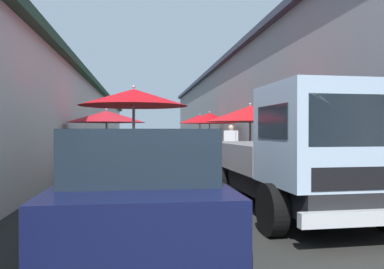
{
  "coord_description": "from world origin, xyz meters",
  "views": [
    {
      "loc": [
        -1.18,
        1.06,
        1.43
      ],
      "look_at": [
        12.22,
        -0.75,
        1.3
      ],
      "focal_mm": 35.68,
      "sensor_mm": 36.0,
      "label": 1
    }
  ],
  "objects_px": {
    "parked_scooter": "(102,170)",
    "fruit_stall_far_right": "(199,123)",
    "fruit_stall_near_right": "(107,127)",
    "hatchback_car": "(140,187)",
    "plastic_stool": "(139,157)",
    "fruit_stall_near_left": "(210,122)",
    "vendor_by_crates": "(231,142)",
    "fruit_stall_far_left": "(135,114)",
    "fruit_stall_mid_lane": "(249,123)",
    "delivery_truck": "(308,156)"
  },
  "relations": [
    {
      "from": "fruit_stall_far_left",
      "to": "fruit_stall_near_left",
      "type": "height_order",
      "value": "fruit_stall_far_left"
    },
    {
      "from": "fruit_stall_near_left",
      "to": "delivery_truck",
      "type": "relative_size",
      "value": 0.48
    },
    {
      "from": "fruit_stall_near_left",
      "to": "plastic_stool",
      "type": "height_order",
      "value": "fruit_stall_near_left"
    },
    {
      "from": "hatchback_car",
      "to": "parked_scooter",
      "type": "bearing_deg",
      "value": 10.75
    },
    {
      "from": "hatchback_car",
      "to": "fruit_stall_near_right",
      "type": "bearing_deg",
      "value": 8.12
    },
    {
      "from": "fruit_stall_mid_lane",
      "to": "fruit_stall_near_left",
      "type": "xyz_separation_m",
      "value": [
        6.89,
        -0.22,
        0.19
      ]
    },
    {
      "from": "fruit_stall_far_right",
      "to": "delivery_truck",
      "type": "height_order",
      "value": "fruit_stall_far_right"
    },
    {
      "from": "fruit_stall_mid_lane",
      "to": "fruit_stall_near_right",
      "type": "height_order",
      "value": "fruit_stall_mid_lane"
    },
    {
      "from": "fruit_stall_near_left",
      "to": "fruit_stall_far_right",
      "type": "bearing_deg",
      "value": -0.91
    },
    {
      "from": "hatchback_car",
      "to": "vendor_by_crates",
      "type": "height_order",
      "value": "vendor_by_crates"
    },
    {
      "from": "fruit_stall_mid_lane",
      "to": "fruit_stall_near_right",
      "type": "xyz_separation_m",
      "value": [
        1.99,
        3.84,
        -0.07
      ]
    },
    {
      "from": "fruit_stall_far_right",
      "to": "fruit_stall_far_left",
      "type": "bearing_deg",
      "value": 165.35
    },
    {
      "from": "fruit_stall_mid_lane",
      "to": "fruit_stall_near_right",
      "type": "relative_size",
      "value": 1.0
    },
    {
      "from": "parked_scooter",
      "to": "fruit_stall_near_right",
      "type": "bearing_deg",
      "value": 1.42
    },
    {
      "from": "fruit_stall_near_left",
      "to": "fruit_stall_mid_lane",
      "type": "bearing_deg",
      "value": 178.16
    },
    {
      "from": "fruit_stall_mid_lane",
      "to": "fruit_stall_near_left",
      "type": "bearing_deg",
      "value": -1.84
    },
    {
      "from": "fruit_stall_far_left",
      "to": "fruit_stall_near_left",
      "type": "distance_m",
      "value": 9.43
    },
    {
      "from": "plastic_stool",
      "to": "fruit_stall_far_left",
      "type": "bearing_deg",
      "value": 179.75
    },
    {
      "from": "fruit_stall_far_right",
      "to": "hatchback_car",
      "type": "bearing_deg",
      "value": 168.49
    },
    {
      "from": "fruit_stall_far_right",
      "to": "fruit_stall_far_left",
      "type": "relative_size",
      "value": 1.0
    },
    {
      "from": "hatchback_car",
      "to": "parked_scooter",
      "type": "relative_size",
      "value": 2.31
    },
    {
      "from": "fruit_stall_near_left",
      "to": "delivery_truck",
      "type": "distance_m",
      "value": 11.0
    },
    {
      "from": "vendor_by_crates",
      "to": "fruit_stall_mid_lane",
      "type": "bearing_deg",
      "value": 171.25
    },
    {
      "from": "parked_scooter",
      "to": "fruit_stall_far_right",
      "type": "bearing_deg",
      "value": -21.48
    },
    {
      "from": "fruit_stall_near_right",
      "to": "delivery_truck",
      "type": "height_order",
      "value": "fruit_stall_near_right"
    },
    {
      "from": "vendor_by_crates",
      "to": "fruit_stall_far_left",
      "type": "bearing_deg",
      "value": 153.46
    },
    {
      "from": "delivery_truck",
      "to": "parked_scooter",
      "type": "xyz_separation_m",
      "value": [
        4.07,
        3.57,
        -0.59
      ]
    },
    {
      "from": "fruit_stall_mid_lane",
      "to": "plastic_stool",
      "type": "distance_m",
      "value": 7.07
    },
    {
      "from": "fruit_stall_near_left",
      "to": "delivery_truck",
      "type": "xyz_separation_m",
      "value": [
        -10.97,
        0.45,
        -0.78
      ]
    },
    {
      "from": "fruit_stall_far_left",
      "to": "parked_scooter",
      "type": "relative_size",
      "value": 1.39
    },
    {
      "from": "fruit_stall_near_left",
      "to": "parked_scooter",
      "type": "bearing_deg",
      "value": 149.81
    },
    {
      "from": "fruit_stall_near_right",
      "to": "parked_scooter",
      "type": "distance_m",
      "value": 2.29
    },
    {
      "from": "plastic_stool",
      "to": "fruit_stall_near_left",
      "type": "bearing_deg",
      "value": -79.47
    },
    {
      "from": "fruit_stall_far_left",
      "to": "fruit_stall_near_left",
      "type": "xyz_separation_m",
      "value": [
        8.88,
        -3.17,
        0.05
      ]
    },
    {
      "from": "plastic_stool",
      "to": "fruit_stall_far_right",
      "type": "bearing_deg",
      "value": -38.37
    },
    {
      "from": "fruit_stall_near_right",
      "to": "fruit_stall_near_left",
      "type": "bearing_deg",
      "value": -39.67
    },
    {
      "from": "fruit_stall_far_right",
      "to": "vendor_by_crates",
      "type": "xyz_separation_m",
      "value": [
        -4.69,
        -0.59,
        -0.88
      ]
    },
    {
      "from": "vendor_by_crates",
      "to": "plastic_stool",
      "type": "distance_m",
      "value": 3.89
    },
    {
      "from": "fruit_stall_near_right",
      "to": "delivery_truck",
      "type": "distance_m",
      "value": 7.08
    },
    {
      "from": "delivery_truck",
      "to": "fruit_stall_mid_lane",
      "type": "bearing_deg",
      "value": -3.18
    },
    {
      "from": "fruit_stall_near_left",
      "to": "vendor_by_crates",
      "type": "xyz_separation_m",
      "value": [
        -1.25,
        -0.65,
        -0.84
      ]
    },
    {
      "from": "fruit_stall_near_left",
      "to": "plastic_stool",
      "type": "xyz_separation_m",
      "value": [
        -0.58,
        3.13,
        -1.49
      ]
    },
    {
      "from": "hatchback_car",
      "to": "delivery_truck",
      "type": "xyz_separation_m",
      "value": [
        0.92,
        -2.62,
        0.3
      ]
    },
    {
      "from": "hatchback_car",
      "to": "plastic_stool",
      "type": "bearing_deg",
      "value": 0.32
    },
    {
      "from": "fruit_stall_near_left",
      "to": "hatchback_car",
      "type": "bearing_deg",
      "value": 165.53
    },
    {
      "from": "fruit_stall_near_left",
      "to": "vendor_by_crates",
      "type": "distance_m",
      "value": 1.64
    },
    {
      "from": "fruit_stall_near_right",
      "to": "parked_scooter",
      "type": "xyz_separation_m",
      "value": [
        -2.0,
        -0.05,
        -1.11
      ]
    },
    {
      "from": "fruit_stall_far_left",
      "to": "hatchback_car",
      "type": "height_order",
      "value": "fruit_stall_far_left"
    },
    {
      "from": "fruit_stall_far_left",
      "to": "plastic_stool",
      "type": "xyz_separation_m",
      "value": [
        8.3,
        -0.04,
        -1.45
      ]
    },
    {
      "from": "fruit_stall_far_left",
      "to": "hatchback_car",
      "type": "relative_size",
      "value": 0.6
    }
  ]
}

